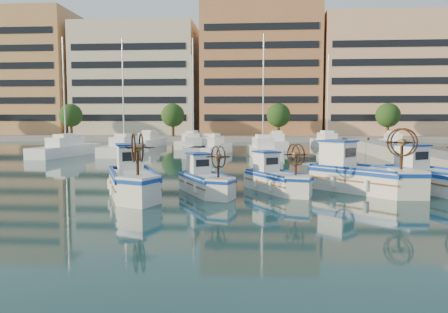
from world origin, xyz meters
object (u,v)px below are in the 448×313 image
fishing_boat_b (205,180)px  fishing_boat_d (358,174)px  fishing_boat_c (276,178)px  fishing_boat_e (427,175)px  fishing_boat_a (133,178)px

fishing_boat_b → fishing_boat_d: 7.71m
fishing_boat_b → fishing_boat_c: (3.49, 0.89, 0.02)m
fishing_boat_c → fishing_boat_d: 4.15m
fishing_boat_c → fishing_boat_e: bearing=-25.7°
fishing_boat_d → fishing_boat_e: (3.53, 0.38, -0.08)m
fishing_boat_b → fishing_boat_e: bearing=-20.2°
fishing_boat_b → fishing_boat_e: fishing_boat_e is taller
fishing_boat_a → fishing_boat_c: (6.85, 1.78, -0.16)m
fishing_boat_a → fishing_boat_b: bearing=-7.1°
fishing_boat_c → fishing_boat_e: (7.67, 0.61, 0.12)m
fishing_boat_a → fishing_boat_e: (14.52, 2.40, -0.03)m
fishing_boat_a → fishing_boat_b: fishing_boat_a is taller
fishing_boat_d → fishing_boat_e: bearing=-40.6°
fishing_boat_b → fishing_boat_a: bearing=167.0°
fishing_boat_a → fishing_boat_c: bearing=-7.4°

